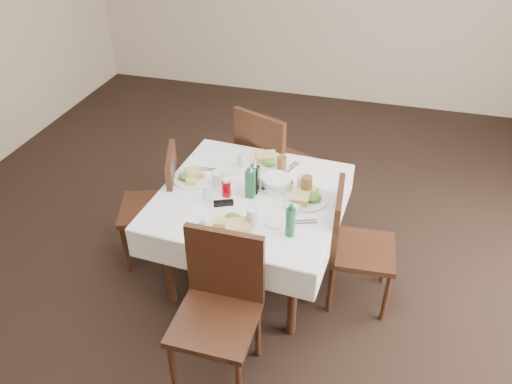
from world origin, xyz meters
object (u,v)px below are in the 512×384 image
water_w (207,192)px  oil_cruet_green (251,182)px  chair_south (220,300)px  chair_north (268,158)px  ketchup_bottle (226,188)px  coffee_mug (218,179)px  water_e (302,183)px  dining_table (250,204)px  chair_east (351,240)px  chair_west (160,200)px  green_bottle (290,222)px  oil_cruet_dark (254,178)px  bread_basket (277,183)px  water_n (242,160)px  water_s (253,218)px

water_w → oil_cruet_green: oil_cruet_green is taller
chair_south → chair_north: bearing=94.4°
chair_south → ketchup_bottle: (-0.20, 0.76, 0.25)m
coffee_mug → water_e: bearing=8.1°
water_e → oil_cruet_green: oil_cruet_green is taller
water_w → coffee_mug: size_ratio=0.78×
chair_north → chair_south: 1.61m
water_e → dining_table: bearing=-158.6°
chair_east → chair_west: chair_west is taller
chair_south → green_bottle: 0.63m
oil_cruet_dark → bread_basket: bearing=34.6°
chair_east → coffee_mug: size_ratio=6.44×
chair_south → chair_west: (-0.78, 0.87, -0.03)m
chair_south → chair_west: size_ratio=1.06×
water_e → water_w: water_e is taller
water_n → oil_cruet_green: (0.17, -0.35, 0.06)m
water_w → coffee_mug: bearing=85.0°
dining_table → coffee_mug: bearing=169.1°
chair_east → water_w: bearing=-173.7°
water_s → bread_basket: (0.04, 0.48, -0.03)m
water_n → ketchup_bottle: ketchup_bottle is taller
water_e → coffee_mug: size_ratio=0.89×
chair_south → ketchup_bottle: 0.83m
chair_north → water_s: chair_north is taller
water_s → water_e: size_ratio=1.12×
water_s → water_w: water_s is taller
dining_table → chair_north: 0.79m
dining_table → chair_west: 0.74m
ketchup_bottle → coffee_mug: ketchup_bottle is taller
ketchup_bottle → green_bottle: 0.59m
chair_south → chair_east: bearing=49.7°
dining_table → oil_cruet_dark: size_ratio=5.10×
oil_cruet_green → ketchup_bottle: size_ratio=1.95×
chair_north → ketchup_bottle: bearing=-95.5°
bread_basket → coffee_mug: 0.42m
chair_north → coffee_mug: chair_north is taller
chair_east → chair_west: size_ratio=0.99×
chair_south → chair_east: chair_south is taller
water_s → ketchup_bottle: water_s is taller
chair_north → chair_south: bearing=-85.6°
chair_east → coffee_mug: (-0.98, 0.07, 0.28)m
dining_table → water_e: water_e is taller
chair_south → water_s: size_ratio=6.98×
water_w → dining_table: bearing=26.8°
chair_north → oil_cruet_green: chair_north is taller
water_s → oil_cruet_green: oil_cruet_green is taller
water_e → chair_east: bearing=-22.0°
chair_east → green_bottle: size_ratio=4.02×
water_s → water_n: bearing=112.0°
water_n → oil_cruet_dark: size_ratio=0.44×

